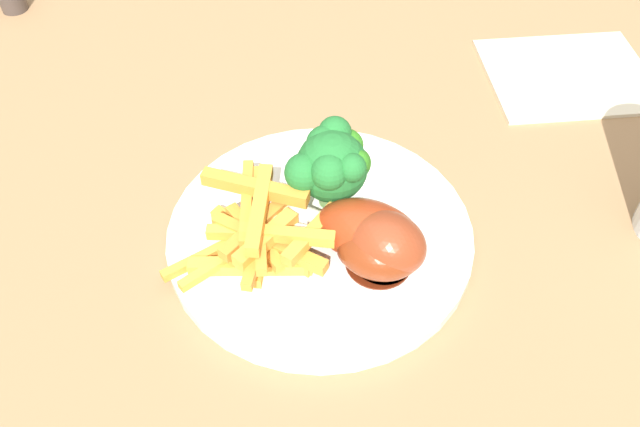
{
  "coord_description": "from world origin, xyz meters",
  "views": [
    {
      "loc": [
        -0.02,
        0.39,
        1.15
      ],
      "look_at": [
        -0.02,
        0.04,
        0.76
      ],
      "focal_mm": 37.33,
      "sensor_mm": 36.0,
      "label": 1
    }
  ],
  "objects_px": {
    "broccoli_floret_front": "(335,164)",
    "chicken_drumstick_extra": "(373,246)",
    "chicken_drumstick_far": "(379,241)",
    "carrot_fries_pile": "(261,232)",
    "dining_table": "(295,273)",
    "dinner_plate": "(320,234)",
    "broccoli_floret_middle": "(329,163)",
    "chicken_drumstick_near": "(362,230)"
  },
  "relations": [
    {
      "from": "dinner_plate",
      "to": "chicken_drumstick_far",
      "type": "distance_m",
      "value": 0.06
    },
    {
      "from": "broccoli_floret_front",
      "to": "broccoli_floret_middle",
      "type": "distance_m",
      "value": 0.01
    },
    {
      "from": "chicken_drumstick_near",
      "to": "chicken_drumstick_extra",
      "type": "height_order",
      "value": "chicken_drumstick_near"
    },
    {
      "from": "carrot_fries_pile",
      "to": "chicken_drumstick_far",
      "type": "distance_m",
      "value": 0.09
    },
    {
      "from": "broccoli_floret_front",
      "to": "chicken_drumstick_extra",
      "type": "bearing_deg",
      "value": 112.56
    },
    {
      "from": "broccoli_floret_front",
      "to": "chicken_drumstick_extra",
      "type": "xyz_separation_m",
      "value": [
        -0.03,
        0.07,
        -0.02
      ]
    },
    {
      "from": "broccoli_floret_front",
      "to": "chicken_drumstick_far",
      "type": "bearing_deg",
      "value": 116.35
    },
    {
      "from": "chicken_drumstick_far",
      "to": "dining_table",
      "type": "bearing_deg",
      "value": -46.8
    },
    {
      "from": "dining_table",
      "to": "carrot_fries_pile",
      "type": "height_order",
      "value": "carrot_fries_pile"
    },
    {
      "from": "chicken_drumstick_near",
      "to": "chicken_drumstick_far",
      "type": "relative_size",
      "value": 1.14
    },
    {
      "from": "broccoli_floret_front",
      "to": "chicken_drumstick_extra",
      "type": "relative_size",
      "value": 0.55
    },
    {
      "from": "dining_table",
      "to": "dinner_plate",
      "type": "relative_size",
      "value": 4.1
    },
    {
      "from": "broccoli_floret_middle",
      "to": "broccoli_floret_front",
      "type": "bearing_deg",
      "value": -136.14
    },
    {
      "from": "broccoli_floret_middle",
      "to": "dinner_plate",
      "type": "bearing_deg",
      "value": 75.78
    },
    {
      "from": "broccoli_floret_front",
      "to": "broccoli_floret_middle",
      "type": "relative_size",
      "value": 0.94
    },
    {
      "from": "carrot_fries_pile",
      "to": "chicken_drumstick_extra",
      "type": "xyz_separation_m",
      "value": [
        -0.09,
        0.01,
        -0.0
      ]
    },
    {
      "from": "dining_table",
      "to": "chicken_drumstick_far",
      "type": "distance_m",
      "value": 0.18
    },
    {
      "from": "broccoli_floret_middle",
      "to": "chicken_drumstick_far",
      "type": "distance_m",
      "value": 0.08
    },
    {
      "from": "dining_table",
      "to": "chicken_drumstick_near",
      "type": "xyz_separation_m",
      "value": [
        -0.06,
        0.06,
        0.14
      ]
    },
    {
      "from": "carrot_fries_pile",
      "to": "chicken_drumstick_near",
      "type": "distance_m",
      "value": 0.08
    },
    {
      "from": "broccoli_floret_middle",
      "to": "chicken_drumstick_far",
      "type": "xyz_separation_m",
      "value": [
        -0.04,
        0.06,
        -0.02
      ]
    },
    {
      "from": "chicken_drumstick_extra",
      "to": "carrot_fries_pile",
      "type": "bearing_deg",
      "value": -9.32
    },
    {
      "from": "broccoli_floret_middle",
      "to": "chicken_drumstick_near",
      "type": "xyz_separation_m",
      "value": [
        -0.03,
        0.05,
        -0.03
      ]
    },
    {
      "from": "broccoli_floret_middle",
      "to": "carrot_fries_pile",
      "type": "relative_size",
      "value": 0.51
    },
    {
      "from": "chicken_drumstick_extra",
      "to": "dinner_plate",
      "type": "bearing_deg",
      "value": -39.25
    },
    {
      "from": "broccoli_floret_middle",
      "to": "chicken_drumstick_near",
      "type": "relative_size",
      "value": 0.56
    },
    {
      "from": "broccoli_floret_front",
      "to": "broccoli_floret_middle",
      "type": "xyz_separation_m",
      "value": [
        0.01,
        0.01,
        0.01
      ]
    },
    {
      "from": "broccoli_floret_middle",
      "to": "carrot_fries_pile",
      "type": "xyz_separation_m",
      "value": [
        0.05,
        0.05,
        -0.03
      ]
    },
    {
      "from": "dinner_plate",
      "to": "carrot_fries_pile",
      "type": "bearing_deg",
      "value": 22.26
    },
    {
      "from": "carrot_fries_pile",
      "to": "chicken_drumstick_far",
      "type": "xyz_separation_m",
      "value": [
        -0.09,
        0.01,
        0.0
      ]
    },
    {
      "from": "dinner_plate",
      "to": "carrot_fries_pile",
      "type": "relative_size",
      "value": 1.71
    },
    {
      "from": "dinner_plate",
      "to": "chicken_drumstick_near",
      "type": "relative_size",
      "value": 1.87
    },
    {
      "from": "dining_table",
      "to": "carrot_fries_pile",
      "type": "xyz_separation_m",
      "value": [
        0.02,
        0.06,
        0.14
      ]
    },
    {
      "from": "chicken_drumstick_near",
      "to": "chicken_drumstick_extra",
      "type": "bearing_deg",
      "value": 119.29
    },
    {
      "from": "dinner_plate",
      "to": "carrot_fries_pile",
      "type": "xyz_separation_m",
      "value": [
        0.05,
        0.02,
        0.03
      ]
    },
    {
      "from": "broccoli_floret_middle",
      "to": "chicken_drumstick_near",
      "type": "bearing_deg",
      "value": 117.98
    },
    {
      "from": "chicken_drumstick_near",
      "to": "chicken_drumstick_far",
      "type": "height_order",
      "value": "chicken_drumstick_far"
    },
    {
      "from": "broccoli_floret_front",
      "to": "carrot_fries_pile",
      "type": "relative_size",
      "value": 0.48
    },
    {
      "from": "dining_table",
      "to": "chicken_drumstick_near",
      "type": "height_order",
      "value": "chicken_drumstick_near"
    },
    {
      "from": "chicken_drumstick_far",
      "to": "carrot_fries_pile",
      "type": "bearing_deg",
      "value": -7.93
    },
    {
      "from": "broccoli_floret_front",
      "to": "dining_table",
      "type": "bearing_deg",
      "value": -13.64
    },
    {
      "from": "dinner_plate",
      "to": "chicken_drumstick_near",
      "type": "distance_m",
      "value": 0.05
    }
  ]
}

